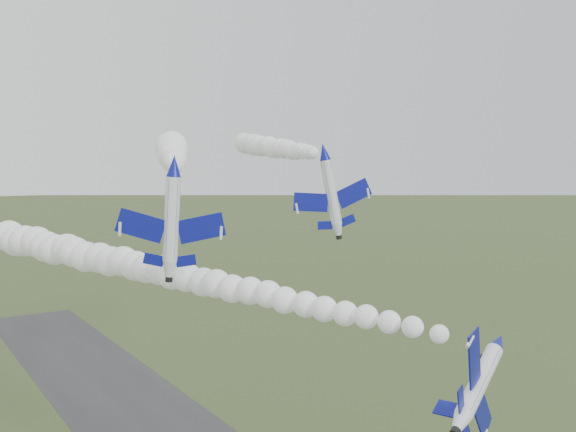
% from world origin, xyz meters
% --- Properties ---
extents(jet_lead, '(6.28, 12.11, 9.49)m').
position_xyz_m(jet_lead, '(6.09, -11.36, 30.61)').
color(jet_lead, white).
extents(smoke_trail_jet_lead, '(33.72, 74.47, 4.98)m').
position_xyz_m(smoke_trail_jet_lead, '(-8.59, 28.20, 32.52)').
color(smoke_trail_jet_lead, white).
extents(jet_pair_left, '(11.70, 13.41, 3.49)m').
position_xyz_m(jet_pair_left, '(-11.64, 18.16, 46.05)').
color(jet_pair_left, white).
extents(smoke_trail_jet_pair_left, '(27.14, 53.87, 5.79)m').
position_xyz_m(smoke_trail_jet_pair_left, '(0.41, 47.12, 47.90)').
color(smoke_trail_jet_pair_left, white).
extents(jet_pair_right, '(10.50, 12.35, 3.52)m').
position_xyz_m(jet_pair_right, '(9.49, 19.30, 47.85)').
color(jet_pair_right, white).
extents(smoke_trail_jet_pair_right, '(27.72, 68.99, 4.61)m').
position_xyz_m(smoke_trail_jet_pair_right, '(23.46, 55.76, 49.55)').
color(smoke_trail_jet_pair_right, white).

